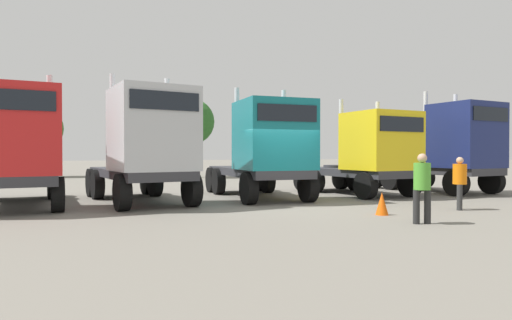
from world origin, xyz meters
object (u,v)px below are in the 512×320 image
Objects in this scene: visitor_in_hivis at (460,179)px; visitor_with_camera at (422,183)px; semi_truck_teal at (267,149)px; semi_truck_navy at (453,148)px; traffic_cone_near at (382,204)px; semi_truck_yellow at (370,153)px; semi_truck_red at (16,147)px; semi_truck_silver at (147,145)px.

visitor_with_camera reaches higher than visitor_in_hivis.
semi_truck_navy reaches higher than semi_truck_teal.
visitor_with_camera is (-3.02, -1.67, 0.07)m from visitor_in_hivis.
visitor_in_hivis reaches higher than traffic_cone_near.
semi_truck_navy reaches higher than visitor_with_camera.
semi_truck_yellow is 4.79m from visitor_in_hivis.
semi_truck_teal is at bearing -97.93° from semi_truck_navy.
semi_truck_teal is at bearing 105.60° from traffic_cone_near.
traffic_cone_near is at bearing -131.97° from visitor_in_hivis.
semi_truck_teal reaches higher than semi_truck_yellow.
semi_truck_red is at bearing -95.59° from semi_truck_yellow.
semi_truck_teal is at bearing 178.91° from visitor_in_hivis.
semi_truck_red is 11.70m from visitor_with_camera.
semi_truck_silver is 12.90m from semi_truck_navy.
semi_truck_red is 12.70m from semi_truck_yellow.
semi_truck_red is 1.13× the size of semi_truck_yellow.
semi_truck_navy is 3.58× the size of visitor_with_camera.
traffic_cone_near is (-2.92, -0.03, -0.61)m from visitor_in_hivis.
semi_truck_navy is at bearing 80.25° from semi_truck_silver.
semi_truck_navy reaches higher than traffic_cone_near.
semi_truck_red reaches higher than visitor_in_hivis.
semi_truck_yellow reaches higher than visitor_in_hivis.
semi_truck_silver is 9.96m from visitor_in_hivis.
traffic_cone_near is at bearing -165.89° from visitor_with_camera.
semi_truck_silver reaches higher than traffic_cone_near.
semi_truck_red is 16.79m from semi_truck_navy.
traffic_cone_near is (0.10, 1.64, -0.68)m from visitor_with_camera.
visitor_in_hivis is 2.54× the size of traffic_cone_near.
semi_truck_teal is 6.53m from visitor_in_hivis.
semi_truck_red is at bearing -100.91° from semi_truck_silver.
semi_truck_red reaches higher than traffic_cone_near.
semi_truck_navy is (4.08, -0.33, 0.23)m from semi_truck_yellow.
visitor_with_camera is (1.26, -6.51, -0.87)m from semi_truck_teal.
semi_truck_yellow is (4.51, -0.13, -0.13)m from semi_truck_teal.
semi_truck_red is 13.53m from visitor_in_hivis.
semi_truck_teal is at bearing -95.22° from semi_truck_yellow.
semi_truck_navy is 8.63m from traffic_cone_near.
semi_truck_silver is at bearing 138.81° from traffic_cone_near.
semi_truck_navy is 9.55m from visitor_with_camera.
semi_truck_yellow is 3.63× the size of visitor_in_hivis.
semi_truck_yellow is (12.69, -0.46, -0.17)m from semi_truck_red.
semi_truck_navy is at bearing 83.44° from semi_truck_red.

